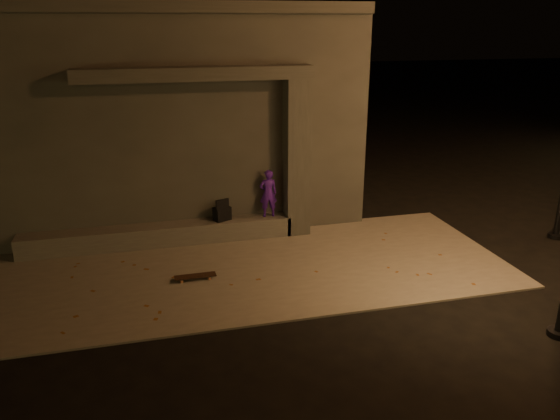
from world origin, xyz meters
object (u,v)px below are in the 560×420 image
object	(u,v)px
column	(297,158)
skateboarder	(268,193)
skateboard	(195,276)
backpack	(222,213)

from	to	relation	value
column	skateboarder	distance (m)	1.04
column	skateboard	bearing A→B (deg)	-142.27
column	skateboard	xyz separation A→B (m)	(-2.61, -2.02, -1.73)
skateboarder	skateboard	size ratio (longest dim) A/B	1.39
skateboarder	column	bearing A→B (deg)	-177.06
skateboard	column	bearing A→B (deg)	36.87
skateboard	backpack	bearing A→B (deg)	66.43
backpack	skateboard	xyz separation A→B (m)	(-0.85, -2.02, -0.56)
skateboarder	skateboard	world-z (taller)	skateboarder
backpack	skateboard	world-z (taller)	backpack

